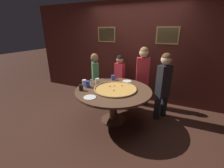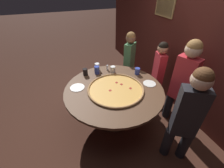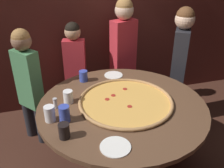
{
  "view_description": "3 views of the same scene",
  "coord_description": "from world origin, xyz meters",
  "px_view_note": "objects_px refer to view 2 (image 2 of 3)",
  "views": [
    {
      "loc": [
        1.14,
        -2.58,
        1.89
      ],
      "look_at": [
        -0.01,
        -0.04,
        0.87
      ],
      "focal_mm": 24.0,
      "sensor_mm": 36.0,
      "label": 1
    },
    {
      "loc": [
        1.74,
        -0.7,
        2.14
      ],
      "look_at": [
        0.09,
        -0.07,
        0.9
      ],
      "focal_mm": 24.0,
      "sensor_mm": 36.0,
      "label": 2
    },
    {
      "loc": [
        -0.63,
        -1.83,
        1.98
      ],
      "look_at": [
        -0.08,
        0.05,
        0.93
      ],
      "focal_mm": 40.0,
      "sensor_mm": 36.0,
      "label": 3
    }
  ],
  "objects_px": {
    "diner_centre_back": "(129,59)",
    "drink_cup_far_right": "(97,70)",
    "giant_pizza": "(116,89)",
    "drink_cup_by_shaker": "(85,72)",
    "drink_cup_front_edge": "(97,67)",
    "drink_cup_near_right": "(137,71)",
    "white_plate_far_back": "(149,84)",
    "white_plate_left_side": "(77,87)",
    "drink_cup_beside_pizza": "(113,69)",
    "diner_far_right": "(183,81)",
    "diner_side_right": "(159,70)",
    "diner_far_left": "(188,115)",
    "dining_table": "(114,95)",
    "condiment_shaker": "(107,67)"
  },
  "relations": [
    {
      "from": "diner_centre_back",
      "to": "drink_cup_far_right",
      "type": "bearing_deg",
      "value": 160.77
    },
    {
      "from": "giant_pizza",
      "to": "drink_cup_by_shaker",
      "type": "relative_size",
      "value": 7.26
    },
    {
      "from": "drink_cup_front_edge",
      "to": "giant_pizza",
      "type": "bearing_deg",
      "value": 7.48
    },
    {
      "from": "drink_cup_by_shaker",
      "to": "drink_cup_front_edge",
      "type": "relative_size",
      "value": 0.89
    },
    {
      "from": "giant_pizza",
      "to": "diner_centre_back",
      "type": "height_order",
      "value": "diner_centre_back"
    },
    {
      "from": "drink_cup_far_right",
      "to": "drink_cup_front_edge",
      "type": "height_order",
      "value": "drink_cup_far_right"
    },
    {
      "from": "drink_cup_far_right",
      "to": "drink_cup_near_right",
      "type": "xyz_separation_m",
      "value": [
        0.28,
        0.67,
        -0.01
      ]
    },
    {
      "from": "white_plate_far_back",
      "to": "white_plate_left_side",
      "type": "bearing_deg",
      "value": -105.78
    },
    {
      "from": "drink_cup_beside_pizza",
      "to": "diner_far_right",
      "type": "distance_m",
      "value": 1.18
    },
    {
      "from": "diner_far_right",
      "to": "diner_side_right",
      "type": "distance_m",
      "value": 0.64
    },
    {
      "from": "drink_cup_front_edge",
      "to": "drink_cup_beside_pizza",
      "type": "xyz_separation_m",
      "value": [
        0.18,
        0.24,
        -0.01
      ]
    },
    {
      "from": "diner_far_right",
      "to": "diner_far_left",
      "type": "bearing_deg",
      "value": 123.17
    },
    {
      "from": "drink_cup_far_right",
      "to": "diner_far_right",
      "type": "relative_size",
      "value": 0.09
    },
    {
      "from": "dining_table",
      "to": "drink_cup_near_right",
      "type": "bearing_deg",
      "value": 114.95
    },
    {
      "from": "diner_far_left",
      "to": "giant_pizza",
      "type": "bearing_deg",
      "value": -23.93
    },
    {
      "from": "giant_pizza",
      "to": "white_plate_far_back",
      "type": "bearing_deg",
      "value": 84.78
    },
    {
      "from": "white_plate_far_back",
      "to": "diner_far_left",
      "type": "bearing_deg",
      "value": -0.6
    },
    {
      "from": "white_plate_left_side",
      "to": "drink_cup_beside_pizza",
      "type": "bearing_deg",
      "value": 109.19
    },
    {
      "from": "drink_cup_far_right",
      "to": "condiment_shaker",
      "type": "xyz_separation_m",
      "value": [
        -0.06,
        0.22,
        -0.02
      ]
    },
    {
      "from": "diner_centre_back",
      "to": "diner_far_left",
      "type": "relative_size",
      "value": 0.91
    },
    {
      "from": "dining_table",
      "to": "diner_centre_back",
      "type": "xyz_separation_m",
      "value": [
        -0.83,
        0.68,
        0.14
      ]
    },
    {
      "from": "condiment_shaker",
      "to": "white_plate_left_side",
      "type": "bearing_deg",
      "value": -60.09
    },
    {
      "from": "drink_cup_far_right",
      "to": "diner_far_left",
      "type": "xyz_separation_m",
      "value": [
        1.44,
        0.7,
        0.01
      ]
    },
    {
      "from": "condiment_shaker",
      "to": "diner_side_right",
      "type": "distance_m",
      "value": 0.99
    },
    {
      "from": "diner_side_right",
      "to": "diner_far_left",
      "type": "distance_m",
      "value": 1.27
    },
    {
      "from": "drink_cup_far_right",
      "to": "drink_cup_beside_pizza",
      "type": "distance_m",
      "value": 0.29
    },
    {
      "from": "diner_side_right",
      "to": "drink_cup_far_right",
      "type": "bearing_deg",
      "value": 92.47
    },
    {
      "from": "diner_centre_back",
      "to": "dining_table",
      "type": "bearing_deg",
      "value": -168.91
    },
    {
      "from": "drink_cup_far_right",
      "to": "condiment_shaker",
      "type": "relative_size",
      "value": 1.46
    },
    {
      "from": "drink_cup_by_shaker",
      "to": "diner_far_right",
      "type": "xyz_separation_m",
      "value": [
        0.91,
        1.34,
        0.05
      ]
    },
    {
      "from": "condiment_shaker",
      "to": "giant_pizza",
      "type": "bearing_deg",
      "value": -8.13
    },
    {
      "from": "drink_cup_front_edge",
      "to": "drink_cup_beside_pizza",
      "type": "distance_m",
      "value": 0.3
    },
    {
      "from": "white_plate_far_back",
      "to": "diner_far_left",
      "type": "distance_m",
      "value": 0.82
    },
    {
      "from": "white_plate_left_side",
      "to": "condiment_shaker",
      "type": "xyz_separation_m",
      "value": [
        -0.36,
        0.63,
        0.05
      ]
    },
    {
      "from": "drink_cup_by_shaker",
      "to": "drink_cup_beside_pizza",
      "type": "xyz_separation_m",
      "value": [
        0.09,
        0.49,
        -0.0
      ]
    },
    {
      "from": "giant_pizza",
      "to": "drink_cup_near_right",
      "type": "relative_size",
      "value": 7.5
    },
    {
      "from": "giant_pizza",
      "to": "drink_cup_front_edge",
      "type": "xyz_separation_m",
      "value": [
        -0.69,
        -0.09,
        0.05
      ]
    },
    {
      "from": "dining_table",
      "to": "drink_cup_near_right",
      "type": "distance_m",
      "value": 0.64
    },
    {
      "from": "condiment_shaker",
      "to": "diner_far_right",
      "type": "distance_m",
      "value": 1.31
    },
    {
      "from": "drink_cup_by_shaker",
      "to": "diner_centre_back",
      "type": "bearing_deg",
      "value": 104.91
    },
    {
      "from": "diner_far_right",
      "to": "drink_cup_front_edge",
      "type": "bearing_deg",
      "value": 28.81
    },
    {
      "from": "drink_cup_near_right",
      "to": "diner_far_right",
      "type": "relative_size",
      "value": 0.08
    },
    {
      "from": "diner_far_left",
      "to": "white_plate_left_side",
      "type": "bearing_deg",
      "value": -12.62
    },
    {
      "from": "diner_far_right",
      "to": "white_plate_left_side",
      "type": "bearing_deg",
      "value": 50.85
    },
    {
      "from": "dining_table",
      "to": "drink_cup_far_right",
      "type": "height_order",
      "value": "drink_cup_far_right"
    },
    {
      "from": "diner_side_right",
      "to": "giant_pizza",
      "type": "bearing_deg",
      "value": 122.16
    },
    {
      "from": "drink_cup_near_right",
      "to": "drink_cup_front_edge",
      "type": "bearing_deg",
      "value": -122.03
    },
    {
      "from": "drink_cup_front_edge",
      "to": "white_plate_far_back",
      "type": "xyz_separation_m",
      "value": [
        0.74,
        0.67,
        -0.06
      ]
    },
    {
      "from": "drink_cup_near_right",
      "to": "white_plate_left_side",
      "type": "relative_size",
      "value": 0.52
    },
    {
      "from": "dining_table",
      "to": "diner_side_right",
      "type": "distance_m",
      "value": 1.08
    }
  ]
}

